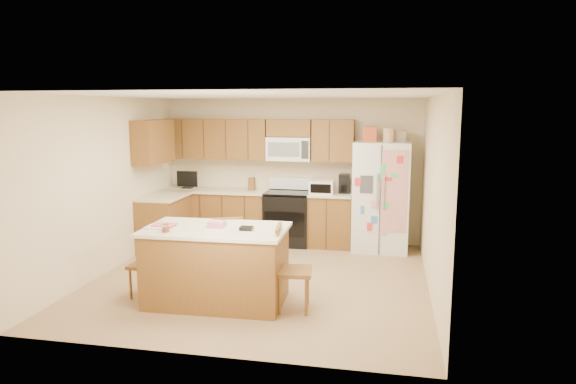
% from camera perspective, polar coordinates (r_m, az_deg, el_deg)
% --- Properties ---
extents(ground, '(4.50, 4.50, 0.00)m').
position_cam_1_polar(ground, '(7.20, -3.05, -9.67)').
color(ground, '#917F58').
rests_on(ground, ground).
extents(room_shell, '(4.60, 4.60, 2.52)m').
position_cam_1_polar(room_shell, '(6.87, -3.15, 1.77)').
color(room_shell, beige).
rests_on(room_shell, ground).
extents(cabinetry, '(3.36, 1.56, 2.15)m').
position_cam_1_polar(cabinetry, '(8.92, -6.37, 0.05)').
color(cabinetry, brown).
rests_on(cabinetry, ground).
extents(stove, '(0.76, 0.65, 1.13)m').
position_cam_1_polar(stove, '(8.89, 0.01, -2.80)').
color(stove, black).
rests_on(stove, ground).
extents(refrigerator, '(0.90, 0.79, 2.04)m').
position_cam_1_polar(refrigerator, '(8.58, 10.26, -0.35)').
color(refrigerator, white).
rests_on(refrigerator, ground).
extents(island, '(1.72, 1.03, 1.02)m').
position_cam_1_polar(island, '(6.31, -7.96, -8.03)').
color(island, brown).
rests_on(island, ground).
extents(windsor_chair_left, '(0.36, 0.38, 0.88)m').
position_cam_1_polar(windsor_chair_left, '(6.69, -15.34, -7.74)').
color(windsor_chair_left, brown).
rests_on(windsor_chair_left, ground).
extents(windsor_chair_back, '(0.53, 0.52, 0.95)m').
position_cam_1_polar(windsor_chair_back, '(6.89, -6.68, -6.69)').
color(windsor_chair_back, brown).
rests_on(windsor_chair_back, ground).
extents(windsor_chair_right, '(0.46, 0.48, 1.01)m').
position_cam_1_polar(windsor_chair_right, '(6.03, 0.39, -8.70)').
color(windsor_chair_right, brown).
rests_on(windsor_chair_right, ground).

